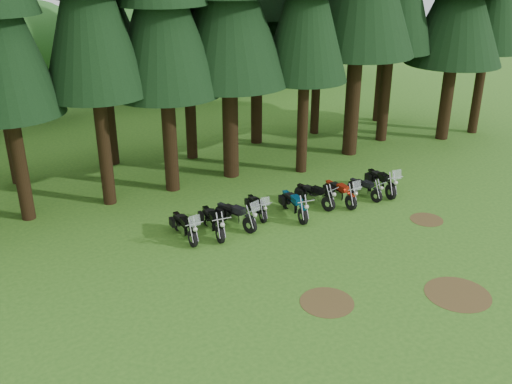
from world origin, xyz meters
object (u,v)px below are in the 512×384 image
at_px(motorcycle_3, 257,207).
at_px(motorcycle_4, 294,205).
at_px(motorcycle_7, 365,189).
at_px(motorcycle_1, 213,222).
at_px(motorcycle_0, 185,227).
at_px(motorcycle_5, 314,196).
at_px(motorcycle_8, 381,182).
at_px(motorcycle_6, 340,193).
at_px(motorcycle_2, 236,216).

height_order(motorcycle_3, motorcycle_4, motorcycle_3).
bearing_deg(motorcycle_7, motorcycle_1, 169.52).
height_order(motorcycle_0, motorcycle_5, motorcycle_0).
relative_size(motorcycle_4, motorcycle_8, 0.96).
bearing_deg(motorcycle_6, motorcycle_7, -1.06).
bearing_deg(motorcycle_1, motorcycle_3, 19.10).
height_order(motorcycle_3, motorcycle_7, motorcycle_3).
xyz_separation_m(motorcycle_1, motorcycle_5, (5.13, -0.06, -0.02)).
xyz_separation_m(motorcycle_5, motorcycle_7, (2.54, -0.52, -0.05)).
bearing_deg(motorcycle_6, motorcycle_5, 162.34).
bearing_deg(motorcycle_8, motorcycle_4, -169.66).
height_order(motorcycle_3, motorcycle_6, motorcycle_6).
xyz_separation_m(motorcycle_1, motorcycle_4, (3.74, -0.44, 0.00)).
bearing_deg(motorcycle_4, motorcycle_3, 158.07).
distance_m(motorcycle_2, motorcycle_3, 1.36).
bearing_deg(motorcycle_2, motorcycle_3, 2.43).
xyz_separation_m(motorcycle_0, motorcycle_2, (2.23, -0.22, 0.01)).
xyz_separation_m(motorcycle_3, motorcycle_8, (6.32, -1.01, 0.10)).
height_order(motorcycle_4, motorcycle_6, motorcycle_6).
bearing_deg(motorcycle_6, motorcycle_0, 177.26).
bearing_deg(motorcycle_8, motorcycle_2, -172.56).
xyz_separation_m(motorcycle_2, motorcycle_5, (4.05, -0.08, -0.02)).
height_order(motorcycle_5, motorcycle_7, motorcycle_5).
xyz_separation_m(motorcycle_1, motorcycle_6, (6.28, -0.49, -0.00)).
distance_m(motorcycle_0, motorcycle_6, 7.45).
distance_m(motorcycle_5, motorcycle_8, 3.61).
distance_m(motorcycle_1, motorcycle_6, 6.30).
height_order(motorcycle_2, motorcycle_3, motorcycle_2).
bearing_deg(motorcycle_4, motorcycle_2, -179.39).
xyz_separation_m(motorcycle_4, motorcycle_6, (2.54, -0.04, -0.00)).
relative_size(motorcycle_1, motorcycle_3, 1.18).
bearing_deg(motorcycle_2, motorcycle_1, 166.37).
relative_size(motorcycle_4, motorcycle_7, 1.18).
distance_m(motorcycle_3, motorcycle_4, 1.61).
xyz_separation_m(motorcycle_4, motorcycle_5, (1.40, 0.39, -0.02)).
bearing_deg(motorcycle_7, motorcycle_2, 168.64).
relative_size(motorcycle_1, motorcycle_2, 1.01).
bearing_deg(motorcycle_2, motorcycle_6, -20.21).
xyz_separation_m(motorcycle_2, motorcycle_6, (5.19, -0.51, -0.00)).
relative_size(motorcycle_0, motorcycle_7, 1.14).
bearing_deg(motorcycle_5, motorcycle_4, -176.85).
bearing_deg(motorcycle_5, motorcycle_0, 164.97).
bearing_deg(motorcycle_3, motorcycle_8, 1.58).
relative_size(motorcycle_2, motorcycle_7, 1.16).
bearing_deg(motorcycle_8, motorcycle_0, -172.82).
distance_m(motorcycle_5, motorcycle_7, 2.60).
relative_size(motorcycle_1, motorcycle_5, 1.05).
relative_size(motorcycle_0, motorcycle_1, 0.97).
bearing_deg(motorcycle_5, motorcycle_7, -23.93).
relative_size(motorcycle_5, motorcycle_6, 0.96).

